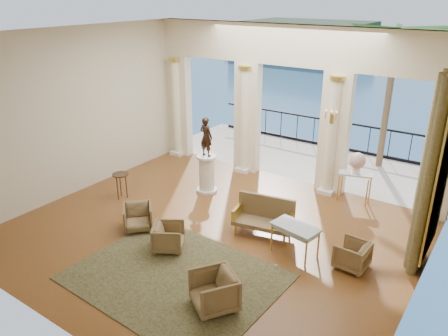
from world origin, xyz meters
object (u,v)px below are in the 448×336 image
Objects in this scene: pedestal at (207,174)px; side_table at (121,177)px; armchair_b at (214,289)px; statue at (206,137)px; armchair_a at (138,216)px; armchair_d at (168,236)px; console_table at (355,178)px; settee at (264,216)px; game_table at (295,229)px; armchair_c at (352,254)px.

pedestal reaches higher than side_table.
armchair_b is 0.70× the size of statue.
armchair_a is 0.89× the size of armchair_b.
armchair_d is (-1.95, 0.99, -0.05)m from armchair_b.
pedestal is 0.99× the size of statue.
armchair_b is at bearing 131.36° from statue.
pedestal is 4.05m from console_table.
side_table is at bearing 48.11° from statue.
armchair_a reaches higher than armchair_d.
console_table is 1.30× the size of side_table.
armchair_a is at bearing -167.66° from armchair_b.
settee is 1.56× the size of console_table.
console_table is at bearing 56.64° from settee.
armchair_d is at bearing -23.53° from side_table.
side_table reaches higher than game_table.
armchair_d is 0.62× the size of game_table.
armchair_b reaches higher than armchair_d.
statue reaches higher than pedestal.
armchair_b is 2.83m from settee.
armchair_a is 0.47× the size of settee.
console_table is (-1.02, 3.01, 0.36)m from armchair_c.
game_table is at bearing -76.88° from armchair_c.
armchair_a is 3.38m from armchair_b.
statue is at bearing 162.18° from armchair_b.
statue is at bearing 167.17° from game_table.
armchair_a is at bearing 45.88° from armchair_d.
side_table is (-1.67, -1.68, -1.02)m from statue.
game_table is (-1.20, -0.21, 0.29)m from armchair_c.
side_table is (-4.17, -0.58, 0.17)m from settee.
armchair_b is at bearing -67.39° from armchair_a.
settee is 1.06m from game_table.
armchair_a is 0.73× the size of console_table.
game_table is at bearing -27.75° from armchair_a.
armchair_a is 2.64m from pedestal.
settee reaches higher than game_table.
armchair_c is at bearing 167.93° from statue.
side_table is at bearing 103.06° from armchair_a.
pedestal reaches higher than armchair_b.
armchair_c is 0.60× the size of game_table.
pedestal is 1.51× the size of side_table.
armchair_b is at bearing -24.89° from side_table.
statue is at bearing -172.08° from console_table.
statue is at bearing -11.07° from armchair_d.
game_table is at bearing -110.84° from console_table.
console_table is (2.54, 4.64, 0.35)m from armchair_d.
armchair_c is 3.92m from armchair_d.
armchair_a is at bearing -160.55° from settee.
pedestal reaches higher than armchair_d.
armchair_a is 0.95× the size of side_table.
game_table is 1.50× the size of side_table.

